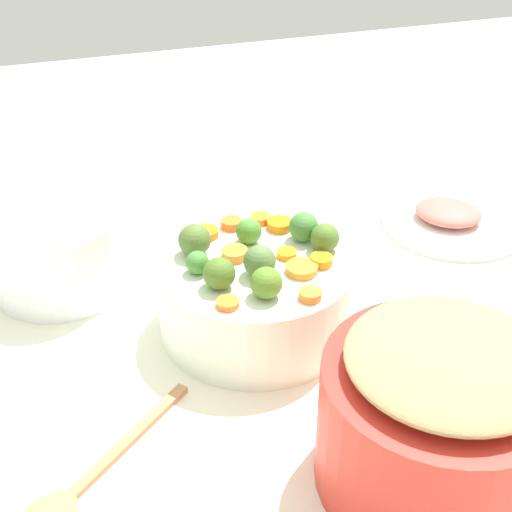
# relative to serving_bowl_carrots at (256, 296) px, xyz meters

# --- Properties ---
(tabletop) EXTENTS (2.40, 2.40, 0.02)m
(tabletop) POSITION_rel_serving_bowl_carrots_xyz_m (-0.03, -0.00, -0.06)
(tabletop) COLOR white
(tabletop) RESTS_ON ground
(serving_bowl_carrots) EXTENTS (0.25, 0.25, 0.10)m
(serving_bowl_carrots) POSITION_rel_serving_bowl_carrots_xyz_m (0.00, 0.00, 0.00)
(serving_bowl_carrots) COLOR white
(serving_bowl_carrots) RESTS_ON tabletop
(metal_pot) EXTENTS (0.24, 0.24, 0.14)m
(metal_pot) POSITION_rel_serving_bowl_carrots_xyz_m (-0.10, 0.29, 0.02)
(metal_pot) COLOR red
(metal_pot) RESTS_ON tabletop
(stuffing_mound) EXTENTS (0.20, 0.20, 0.03)m
(stuffing_mound) POSITION_rel_serving_bowl_carrots_xyz_m (-0.10, 0.29, 0.11)
(stuffing_mound) COLOR tan
(stuffing_mound) RESTS_ON metal_pot
(carrot_slice_0) EXTENTS (0.05, 0.05, 0.01)m
(carrot_slice_0) POSITION_rel_serving_bowl_carrots_xyz_m (-0.05, 0.04, 0.06)
(carrot_slice_0) COLOR orange
(carrot_slice_0) RESTS_ON serving_bowl_carrots
(carrot_slice_1) EXTENTS (0.04, 0.04, 0.01)m
(carrot_slice_1) POSITION_rel_serving_bowl_carrots_xyz_m (-0.08, 0.03, 0.06)
(carrot_slice_1) COLOR orange
(carrot_slice_1) RESTS_ON serving_bowl_carrots
(carrot_slice_2) EXTENTS (0.05, 0.05, 0.01)m
(carrot_slice_2) POSITION_rel_serving_bowl_carrots_xyz_m (0.04, -0.08, 0.06)
(carrot_slice_2) COLOR orange
(carrot_slice_2) RESTS_ON serving_bowl_carrots
(carrot_slice_3) EXTENTS (0.04, 0.04, 0.01)m
(carrot_slice_3) POSITION_rel_serving_bowl_carrots_xyz_m (-0.06, -0.07, 0.06)
(carrot_slice_3) COLOR orange
(carrot_slice_3) RESTS_ON serving_bowl_carrots
(carrot_slice_4) EXTENTS (0.05, 0.05, 0.01)m
(carrot_slice_4) POSITION_rel_serving_bowl_carrots_xyz_m (0.02, -0.02, 0.06)
(carrot_slice_4) COLOR orange
(carrot_slice_4) RESTS_ON serving_bowl_carrots
(carrot_slice_5) EXTENTS (0.04, 0.04, 0.01)m
(carrot_slice_5) POSITION_rel_serving_bowl_carrots_xyz_m (0.00, -0.09, 0.06)
(carrot_slice_5) COLOR orange
(carrot_slice_5) RESTS_ON serving_bowl_carrots
(carrot_slice_6) EXTENTS (0.03, 0.03, 0.01)m
(carrot_slice_6) POSITION_rel_serving_bowl_carrots_xyz_m (-0.04, 0.09, 0.06)
(carrot_slice_6) COLOR orange
(carrot_slice_6) RESTS_ON serving_bowl_carrots
(carrot_slice_7) EXTENTS (0.04, 0.04, 0.01)m
(carrot_slice_7) POSITION_rel_serving_bowl_carrots_xyz_m (-0.04, -0.01, 0.06)
(carrot_slice_7) COLOR orange
(carrot_slice_7) RESTS_ON serving_bowl_carrots
(carrot_slice_8) EXTENTS (0.04, 0.04, 0.01)m
(carrot_slice_8) POSITION_rel_serving_bowl_carrots_xyz_m (0.06, 0.08, 0.06)
(carrot_slice_8) COLOR orange
(carrot_slice_8) RESTS_ON serving_bowl_carrots
(carrot_slice_9) EXTENTS (0.04, 0.04, 0.01)m
(carrot_slice_9) POSITION_rel_serving_bowl_carrots_xyz_m (-0.04, -0.10, 0.06)
(carrot_slice_9) COLOR orange
(carrot_slice_9) RESTS_ON serving_bowl_carrots
(brussels_sprout_0) EXTENTS (0.04, 0.04, 0.04)m
(brussels_sprout_0) POSITION_rel_serving_bowl_carrots_xyz_m (0.01, 0.07, 0.07)
(brussels_sprout_0) COLOR #578528
(brussels_sprout_0) RESTS_ON serving_bowl_carrots
(brussels_sprout_1) EXTENTS (0.03, 0.03, 0.03)m
(brussels_sprout_1) POSITION_rel_serving_bowl_carrots_xyz_m (-0.01, -0.05, 0.07)
(brussels_sprout_1) COLOR #4B872D
(brussels_sprout_1) RESTS_ON serving_bowl_carrots
(brussels_sprout_2) EXTENTS (0.04, 0.04, 0.04)m
(brussels_sprout_2) POSITION_rel_serving_bowl_carrots_xyz_m (0.00, 0.03, 0.07)
(brussels_sprout_2) COLOR #55753C
(brussels_sprout_2) RESTS_ON serving_bowl_carrots
(brussels_sprout_3) EXTENTS (0.03, 0.03, 0.03)m
(brussels_sprout_3) POSITION_rel_serving_bowl_carrots_xyz_m (0.07, -0.00, 0.07)
(brussels_sprout_3) COLOR #488537
(brussels_sprout_3) RESTS_ON serving_bowl_carrots
(brussels_sprout_4) EXTENTS (0.04, 0.04, 0.04)m
(brussels_sprout_4) POSITION_rel_serving_bowl_carrots_xyz_m (-0.08, -0.03, 0.07)
(brussels_sprout_4) COLOR #427E37
(brussels_sprout_4) RESTS_ON serving_bowl_carrots
(brussels_sprout_5) EXTENTS (0.04, 0.04, 0.04)m
(brussels_sprout_5) POSITION_rel_serving_bowl_carrots_xyz_m (-0.09, 0.00, 0.07)
(brussels_sprout_5) COLOR #4E762B
(brussels_sprout_5) RESTS_ON serving_bowl_carrots
(brussels_sprout_6) EXTENTS (0.04, 0.04, 0.04)m
(brussels_sprout_6) POSITION_rel_serving_bowl_carrots_xyz_m (0.06, 0.04, 0.07)
(brussels_sprout_6) COLOR #4E7125
(brussels_sprout_6) RESTS_ON serving_bowl_carrots
(brussels_sprout_7) EXTENTS (0.04, 0.04, 0.04)m
(brussels_sprout_7) POSITION_rel_serving_bowl_carrots_xyz_m (0.07, -0.04, 0.07)
(brussels_sprout_7) COLOR #547031
(brussels_sprout_7) RESTS_ON serving_bowl_carrots
(wooden_spoon) EXTENTS (0.22, 0.19, 0.01)m
(wooden_spoon) POSITION_rel_serving_bowl_carrots_xyz_m (0.26, 0.20, -0.05)
(wooden_spoon) COLOR tan
(wooden_spoon) RESTS_ON tabletop
(casserole_dish) EXTENTS (0.19, 0.19, 0.11)m
(casserole_dish) POSITION_rel_serving_bowl_carrots_xyz_m (0.23, -0.18, 0.01)
(casserole_dish) COLOR white
(casserole_dish) RESTS_ON tabletop
(ham_plate) EXTENTS (0.23, 0.23, 0.01)m
(ham_plate) POSITION_rel_serving_bowl_carrots_xyz_m (-0.39, -0.16, -0.05)
(ham_plate) COLOR white
(ham_plate) RESTS_ON tabletop
(ham_slice_main) EXTENTS (0.14, 0.14, 0.03)m
(ham_slice_main) POSITION_rel_serving_bowl_carrots_xyz_m (-0.38, -0.16, -0.03)
(ham_slice_main) COLOR #C56B61
(ham_slice_main) RESTS_ON ham_plate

